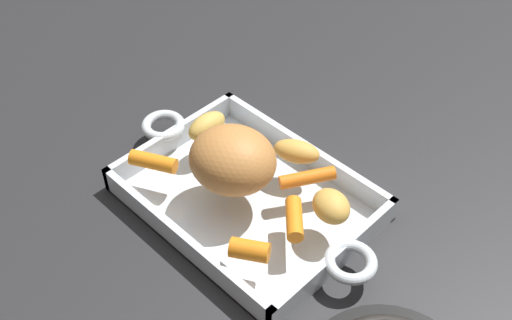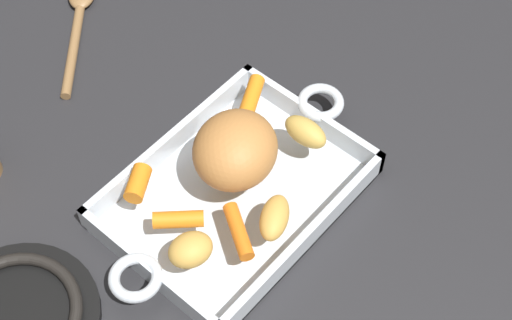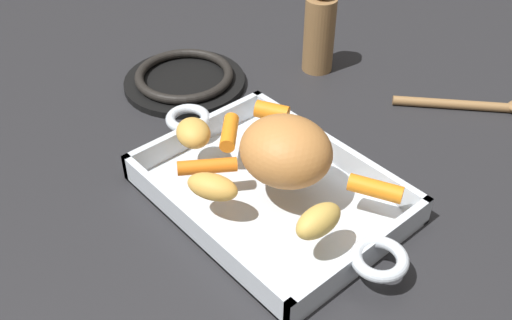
{
  "view_description": "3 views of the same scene",
  "coord_description": "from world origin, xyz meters",
  "px_view_note": "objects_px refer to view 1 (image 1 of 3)",
  "views": [
    {
      "loc": [
        -0.39,
        0.38,
        0.61
      ],
      "look_at": [
        -0.0,
        -0.02,
        0.07
      ],
      "focal_mm": 43.53,
      "sensor_mm": 36.0,
      "label": 1
    },
    {
      "loc": [
        -0.38,
        -0.36,
        0.83
      ],
      "look_at": [
        0.02,
        -0.01,
        0.07
      ],
      "focal_mm": 54.49,
      "sensor_mm": 36.0,
      "label": 2
    },
    {
      "loc": [
        0.39,
        -0.37,
        0.51
      ],
      "look_at": [
        -0.02,
        -0.01,
        0.06
      ],
      "focal_mm": 41.61,
      "sensor_mm": 36.0,
      "label": 3
    }
  ],
  "objects_px": {
    "pork_roast": "(233,160)",
    "potato_golden_large": "(331,206)",
    "baby_carrot_center_left": "(250,250)",
    "baby_carrot_northwest": "(153,162)",
    "baby_carrot_southeast": "(307,178)",
    "roasting_dish": "(247,197)",
    "potato_halved": "(207,126)",
    "potato_corner": "(297,151)",
    "baby_carrot_short": "(294,219)"
  },
  "relations": [
    {
      "from": "baby_carrot_center_left",
      "to": "potato_corner",
      "type": "xyz_separation_m",
      "value": [
        0.07,
        -0.16,
        0.0
      ]
    },
    {
      "from": "baby_carrot_short",
      "to": "baby_carrot_center_left",
      "type": "height_order",
      "value": "baby_carrot_center_left"
    },
    {
      "from": "baby_carrot_center_left",
      "to": "potato_corner",
      "type": "bearing_deg",
      "value": -66.06
    },
    {
      "from": "baby_carrot_center_left",
      "to": "potato_golden_large",
      "type": "height_order",
      "value": "potato_golden_large"
    },
    {
      "from": "baby_carrot_southeast",
      "to": "baby_carrot_northwest",
      "type": "bearing_deg",
      "value": 36.76
    },
    {
      "from": "baby_carrot_northwest",
      "to": "potato_golden_large",
      "type": "relative_size",
      "value": 1.2
    },
    {
      "from": "potato_corner",
      "to": "pork_roast",
      "type": "bearing_deg",
      "value": 71.13
    },
    {
      "from": "roasting_dish",
      "to": "baby_carrot_short",
      "type": "relative_size",
      "value": 6.79
    },
    {
      "from": "baby_carrot_short",
      "to": "potato_corner",
      "type": "distance_m",
      "value": 0.11
    },
    {
      "from": "baby_carrot_center_left",
      "to": "baby_carrot_northwest",
      "type": "relative_size",
      "value": 0.72
    },
    {
      "from": "pork_roast",
      "to": "baby_carrot_center_left",
      "type": "xyz_separation_m",
      "value": [
        -0.1,
        0.07,
        -0.03
      ]
    },
    {
      "from": "roasting_dish",
      "to": "potato_halved",
      "type": "relative_size",
      "value": 6.63
    },
    {
      "from": "baby_carrot_southeast",
      "to": "potato_halved",
      "type": "bearing_deg",
      "value": 10.17
    },
    {
      "from": "pork_roast",
      "to": "baby_carrot_southeast",
      "type": "bearing_deg",
      "value": -136.34
    },
    {
      "from": "baby_carrot_center_left",
      "to": "potato_halved",
      "type": "height_order",
      "value": "potato_halved"
    },
    {
      "from": "pork_roast",
      "to": "baby_carrot_northwest",
      "type": "bearing_deg",
      "value": 30.73
    },
    {
      "from": "baby_carrot_center_left",
      "to": "baby_carrot_northwest",
      "type": "distance_m",
      "value": 0.19
    },
    {
      "from": "roasting_dish",
      "to": "baby_carrot_short",
      "type": "xyz_separation_m",
      "value": [
        -0.09,
        0.01,
        0.04
      ]
    },
    {
      "from": "pork_roast",
      "to": "baby_carrot_southeast",
      "type": "height_order",
      "value": "pork_roast"
    },
    {
      "from": "baby_carrot_center_left",
      "to": "potato_golden_large",
      "type": "relative_size",
      "value": 0.86
    },
    {
      "from": "baby_carrot_center_left",
      "to": "potato_golden_large",
      "type": "xyz_separation_m",
      "value": [
        -0.03,
        -0.11,
        0.0
      ]
    },
    {
      "from": "baby_carrot_northwest",
      "to": "potato_corner",
      "type": "xyz_separation_m",
      "value": [
        -0.12,
        -0.14,
        0.0
      ]
    },
    {
      "from": "pork_roast",
      "to": "potato_halved",
      "type": "height_order",
      "value": "pork_roast"
    },
    {
      "from": "baby_carrot_center_left",
      "to": "baby_carrot_northwest",
      "type": "bearing_deg",
      "value": -4.14
    },
    {
      "from": "baby_carrot_center_left",
      "to": "baby_carrot_northwest",
      "type": "height_order",
      "value": "baby_carrot_center_left"
    },
    {
      "from": "roasting_dish",
      "to": "baby_carrot_short",
      "type": "bearing_deg",
      "value": 174.42
    },
    {
      "from": "pork_roast",
      "to": "baby_carrot_northwest",
      "type": "xyz_separation_m",
      "value": [
        0.09,
        0.05,
        -0.03
      ]
    },
    {
      "from": "potato_golden_large",
      "to": "baby_carrot_northwest",
      "type": "bearing_deg",
      "value": 24.36
    },
    {
      "from": "baby_carrot_center_left",
      "to": "pork_roast",
      "type": "bearing_deg",
      "value": -34.92
    },
    {
      "from": "pork_roast",
      "to": "potato_golden_large",
      "type": "relative_size",
      "value": 2.12
    },
    {
      "from": "pork_roast",
      "to": "potato_golden_large",
      "type": "xyz_separation_m",
      "value": [
        -0.12,
        -0.04,
        -0.02
      ]
    },
    {
      "from": "baby_carrot_short",
      "to": "baby_carrot_northwest",
      "type": "xyz_separation_m",
      "value": [
        0.19,
        0.06,
        0.0
      ]
    },
    {
      "from": "potato_halved",
      "to": "potato_corner",
      "type": "height_order",
      "value": "potato_halved"
    },
    {
      "from": "roasting_dish",
      "to": "potato_golden_large",
      "type": "distance_m",
      "value": 0.12
    },
    {
      "from": "baby_carrot_southeast",
      "to": "potato_corner",
      "type": "xyz_separation_m",
      "value": [
        0.04,
        -0.02,
        0.01
      ]
    },
    {
      "from": "baby_carrot_northwest",
      "to": "potato_halved",
      "type": "distance_m",
      "value": 0.09
    },
    {
      "from": "potato_golden_large",
      "to": "pork_roast",
      "type": "bearing_deg",
      "value": 19.14
    },
    {
      "from": "potato_golden_large",
      "to": "baby_carrot_short",
      "type": "bearing_deg",
      "value": 61.98
    },
    {
      "from": "roasting_dish",
      "to": "baby_carrot_center_left",
      "type": "distance_m",
      "value": 0.12
    },
    {
      "from": "pork_roast",
      "to": "baby_carrot_center_left",
      "type": "bearing_deg",
      "value": 145.08
    },
    {
      "from": "baby_carrot_northwest",
      "to": "potato_golden_large",
      "type": "xyz_separation_m",
      "value": [
        -0.22,
        -0.1,
        0.01
      ]
    },
    {
      "from": "pork_roast",
      "to": "potato_golden_large",
      "type": "height_order",
      "value": "pork_roast"
    },
    {
      "from": "baby_carrot_southeast",
      "to": "potato_halved",
      "type": "xyz_separation_m",
      "value": [
        0.16,
        0.03,
        0.01
      ]
    },
    {
      "from": "baby_carrot_northwest",
      "to": "baby_carrot_southeast",
      "type": "height_order",
      "value": "baby_carrot_northwest"
    },
    {
      "from": "baby_carrot_short",
      "to": "baby_carrot_northwest",
      "type": "relative_size",
      "value": 0.94
    },
    {
      "from": "baby_carrot_southeast",
      "to": "potato_corner",
      "type": "bearing_deg",
      "value": -29.47
    },
    {
      "from": "roasting_dish",
      "to": "potato_halved",
      "type": "bearing_deg",
      "value": -14.03
    },
    {
      "from": "roasting_dish",
      "to": "potato_halved",
      "type": "height_order",
      "value": "potato_halved"
    },
    {
      "from": "baby_carrot_short",
      "to": "potato_halved",
      "type": "height_order",
      "value": "potato_halved"
    },
    {
      "from": "baby_carrot_short",
      "to": "potato_golden_large",
      "type": "distance_m",
      "value": 0.05
    }
  ]
}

